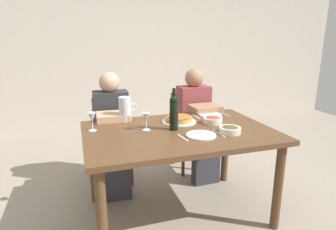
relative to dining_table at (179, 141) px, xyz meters
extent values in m
plane|color=gray|center=(0.00, 0.00, -0.67)|extent=(8.00, 8.00, 0.00)
cube|color=beige|center=(0.00, 2.67, 0.73)|extent=(8.00, 0.10, 2.80)
cube|color=brown|center=(0.00, 0.00, 0.07)|extent=(1.50, 1.00, 0.04)
cylinder|color=brown|center=(-0.67, -0.42, -0.31)|extent=(0.07, 0.07, 0.72)
cylinder|color=brown|center=(0.67, -0.42, -0.31)|extent=(0.07, 0.07, 0.72)
cylinder|color=brown|center=(-0.67, 0.42, -0.31)|extent=(0.07, 0.07, 0.72)
cylinder|color=brown|center=(0.67, 0.42, -0.31)|extent=(0.07, 0.07, 0.72)
cylinder|color=black|center=(-0.04, 0.02, 0.21)|extent=(0.07, 0.07, 0.23)
sphere|color=black|center=(-0.04, 0.02, 0.33)|extent=(0.07, 0.07, 0.07)
cylinder|color=black|center=(-0.04, 0.02, 0.39)|extent=(0.03, 0.03, 0.09)
cylinder|color=black|center=(-0.04, 0.02, 0.20)|extent=(0.07, 0.07, 0.08)
cylinder|color=silver|center=(-0.37, 0.39, 0.20)|extent=(0.11, 0.11, 0.22)
cylinder|color=silver|center=(-0.37, 0.39, 0.16)|extent=(0.10, 0.10, 0.13)
torus|color=silver|center=(-0.29, 0.39, 0.21)|extent=(0.07, 0.01, 0.07)
cylinder|color=silver|center=(0.08, 0.21, 0.10)|extent=(0.30, 0.30, 0.01)
cylinder|color=#C18E47|center=(0.08, 0.21, 0.12)|extent=(0.24, 0.24, 0.03)
ellipsoid|color=#9E6028|center=(0.08, 0.21, 0.14)|extent=(0.21, 0.21, 0.02)
cylinder|color=silver|center=(0.34, 0.09, 0.12)|extent=(0.17, 0.17, 0.05)
ellipsoid|color=#B2382D|center=(0.34, 0.09, 0.14)|extent=(0.14, 0.14, 0.04)
cylinder|color=silver|center=(0.35, -0.19, 0.12)|extent=(0.17, 0.17, 0.05)
ellipsoid|color=brown|center=(0.35, -0.19, 0.13)|extent=(0.14, 0.14, 0.03)
cylinder|color=silver|center=(-0.66, 0.19, 0.09)|extent=(0.06, 0.06, 0.00)
cylinder|color=silver|center=(-0.66, 0.19, 0.13)|extent=(0.01, 0.01, 0.07)
cone|color=silver|center=(-0.66, 0.19, 0.21)|extent=(0.07, 0.07, 0.08)
cylinder|color=silver|center=(-0.25, 0.08, 0.09)|extent=(0.06, 0.06, 0.00)
cylinder|color=silver|center=(-0.25, 0.08, 0.13)|extent=(0.01, 0.01, 0.07)
cone|color=silver|center=(-0.25, 0.08, 0.20)|extent=(0.06, 0.06, 0.07)
cylinder|color=white|center=(0.11, -0.18, 0.10)|extent=(0.23, 0.23, 0.01)
cylinder|color=white|center=(0.44, 0.33, 0.10)|extent=(0.22, 0.22, 0.01)
cube|color=silver|center=(-0.04, -0.18, 0.09)|extent=(0.04, 0.16, 0.00)
cube|color=silver|center=(0.26, -0.18, 0.09)|extent=(0.02, 0.18, 0.00)
cube|color=silver|center=(0.59, 0.33, 0.09)|extent=(0.03, 0.18, 0.00)
cube|color=silver|center=(0.29, 0.33, 0.09)|extent=(0.02, 0.16, 0.00)
cube|color=brown|center=(-0.45, 0.79, -0.21)|extent=(0.42, 0.42, 0.02)
cube|color=brown|center=(-0.44, 0.97, 0.00)|extent=(0.36, 0.05, 0.40)
cylinder|color=brown|center=(-0.63, 0.63, -0.44)|extent=(0.04, 0.04, 0.45)
cylinder|color=brown|center=(-0.29, 0.61, -0.44)|extent=(0.04, 0.04, 0.45)
cylinder|color=brown|center=(-0.61, 0.97, -0.44)|extent=(0.04, 0.04, 0.45)
cylinder|color=brown|center=(-0.27, 0.95, -0.44)|extent=(0.04, 0.04, 0.45)
cube|color=#2D2D33|center=(-0.45, 0.75, 0.05)|extent=(0.35, 0.22, 0.50)
sphere|color=tan|center=(-0.45, 0.75, 0.39)|extent=(0.20, 0.20, 0.20)
cube|color=#33333D|center=(-0.46, 0.56, -0.20)|extent=(0.33, 0.40, 0.14)
cube|color=#33333D|center=(-0.47, 0.41, -0.47)|extent=(0.28, 0.13, 0.40)
cube|color=tan|center=(-0.47, 0.47, 0.12)|extent=(0.30, 0.26, 0.06)
cube|color=brown|center=(0.45, 0.81, -0.21)|extent=(0.41, 0.41, 0.02)
cube|color=brown|center=(0.44, 1.00, 0.00)|extent=(0.36, 0.04, 0.40)
cylinder|color=brown|center=(0.29, 0.64, -0.44)|extent=(0.04, 0.04, 0.45)
cylinder|color=brown|center=(0.63, 0.65, -0.44)|extent=(0.04, 0.04, 0.45)
cylinder|color=brown|center=(0.27, 0.98, -0.44)|extent=(0.04, 0.04, 0.45)
cylinder|color=brown|center=(0.61, 0.99, -0.44)|extent=(0.04, 0.04, 0.45)
cube|color=#8E3D42|center=(0.45, 0.77, 0.05)|extent=(0.35, 0.21, 0.50)
sphere|color=#9E7051|center=(0.45, 0.77, 0.39)|extent=(0.20, 0.20, 0.20)
cube|color=#33333D|center=(0.46, 0.58, -0.20)|extent=(0.32, 0.39, 0.14)
cube|color=#33333D|center=(0.46, 0.43, -0.47)|extent=(0.28, 0.13, 0.40)
cube|color=#9E7051|center=(0.46, 0.49, 0.12)|extent=(0.30, 0.25, 0.06)
camera|label=1|loc=(-0.76, -2.08, 0.82)|focal=30.89mm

